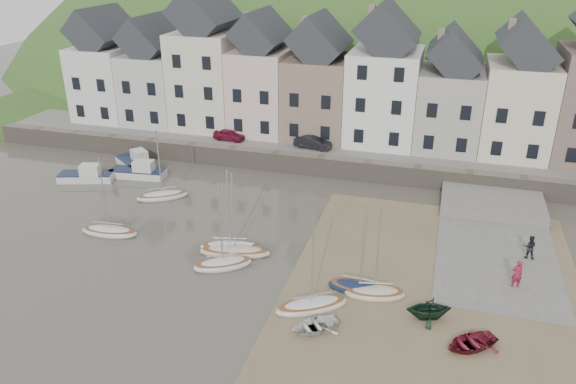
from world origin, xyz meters
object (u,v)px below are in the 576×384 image
(person_red, at_px, (517,274))
(rowboat_red, at_px, (471,342))
(rowboat_green, at_px, (429,308))
(car_left, at_px, (229,135))
(sailboat_0, at_px, (163,196))
(person_dark, at_px, (530,247))
(car_right, at_px, (313,142))
(rowboat_white, at_px, (314,325))

(person_red, bearing_deg, rowboat_red, 52.24)
(rowboat_green, bearing_deg, car_left, -154.67)
(sailboat_0, distance_m, person_dark, 28.80)
(sailboat_0, xyz_separation_m, rowboat_green, (22.53, -10.58, 0.48))
(sailboat_0, xyz_separation_m, car_left, (1.60, 11.37, 1.89))
(rowboat_red, xyz_separation_m, car_left, (-23.25, 23.90, 1.78))
(sailboat_0, distance_m, person_red, 28.23)
(person_dark, height_order, car_right, car_right)
(car_right, bearing_deg, rowboat_green, -142.65)
(car_right, bearing_deg, car_left, 98.13)
(rowboat_white, xyz_separation_m, rowboat_red, (8.35, 0.90, 0.02))
(car_right, bearing_deg, person_dark, -117.64)
(sailboat_0, xyz_separation_m, rowboat_red, (24.85, -12.53, 0.11))
(car_right, bearing_deg, rowboat_red, -140.46)
(car_left, bearing_deg, rowboat_white, -143.59)
(rowboat_green, bearing_deg, person_red, 114.58)
(person_dark, bearing_deg, car_right, -30.11)
(rowboat_red, height_order, car_right, car_right)
(person_dark, relative_size, car_left, 0.52)
(rowboat_white, height_order, rowboat_red, rowboat_red)
(rowboat_green, relative_size, person_red, 1.38)
(rowboat_green, bearing_deg, rowboat_red, 31.63)
(person_dark, xyz_separation_m, car_left, (-27.13, 13.31, 1.19))
(rowboat_red, distance_m, car_right, 28.06)
(rowboat_green, relative_size, rowboat_red, 0.86)
(person_red, xyz_separation_m, car_left, (-26.00, 17.25, 1.09))
(rowboat_red, height_order, person_dark, person_dark)
(person_dark, relative_size, car_right, 0.47)
(sailboat_0, relative_size, rowboat_red, 2.10)
(person_dark, bearing_deg, person_red, 79.65)
(sailboat_0, xyz_separation_m, car_right, (10.25, 11.37, 1.93))
(rowboat_green, distance_m, person_red, 6.92)
(car_left, relative_size, car_right, 0.89)
(person_red, bearing_deg, car_left, -48.91)
(rowboat_red, bearing_deg, rowboat_green, -167.27)
(person_dark, distance_m, car_right, 22.80)
(person_dark, bearing_deg, car_left, -20.47)
(sailboat_0, bearing_deg, person_dark, -3.87)
(sailboat_0, relative_size, rowboat_green, 2.43)
(person_red, bearing_deg, person_dark, -121.36)
(car_right, bearing_deg, sailboat_0, 146.07)
(rowboat_white, xyz_separation_m, person_red, (11.10, 7.55, 0.71))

